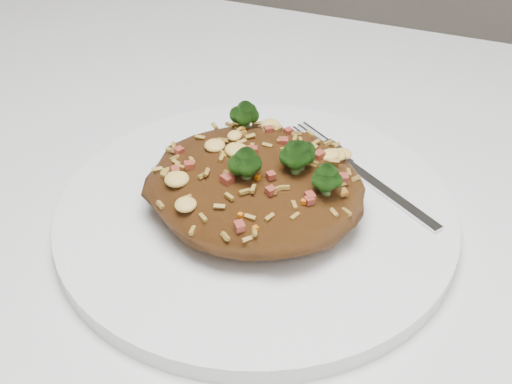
% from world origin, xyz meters
% --- Properties ---
extents(dining_table, '(1.20, 0.80, 0.75)m').
position_xyz_m(dining_table, '(0.00, 0.00, 0.66)').
color(dining_table, silver).
rests_on(dining_table, ground).
extents(plate, '(0.29, 0.29, 0.01)m').
position_xyz_m(plate, '(0.06, 0.04, 0.76)').
color(plate, white).
rests_on(plate, dining_table).
extents(fried_rice, '(0.16, 0.14, 0.06)m').
position_xyz_m(fried_rice, '(0.06, 0.04, 0.79)').
color(fried_rice, brown).
rests_on(fried_rice, plate).
extents(fork, '(0.14, 0.10, 0.00)m').
position_xyz_m(fork, '(0.13, 0.10, 0.77)').
color(fork, silver).
rests_on(fork, plate).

